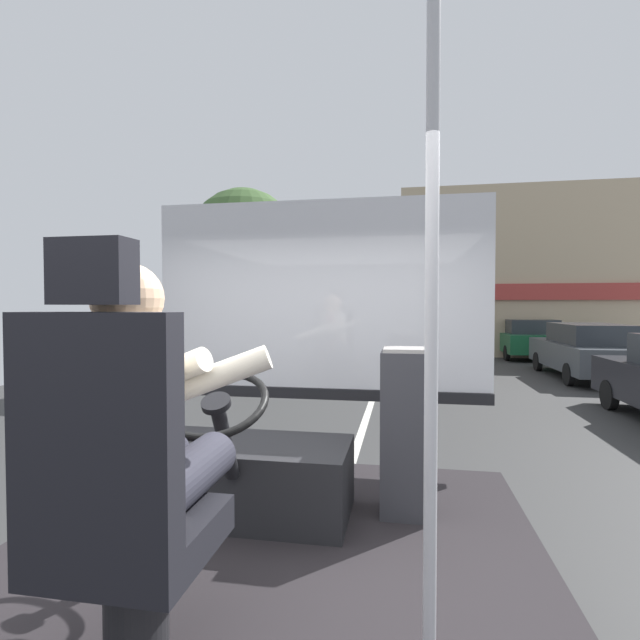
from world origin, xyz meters
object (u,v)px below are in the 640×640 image
Objects in this scene: driver_seat at (119,501)px; handrail_pole at (431,333)px; parked_car_white at (497,332)px; fare_box at (406,431)px; bus_driver at (142,426)px; parked_car_green at (527,338)px; parked_car_charcoal at (586,350)px; steering_console at (250,476)px.

handrail_pole reaches higher than driver_seat.
fare_box is at bearing -101.86° from parked_car_white.
bus_driver is 18.08m from parked_car_green.
fare_box is at bearing 55.84° from bus_driver.
driver_seat reaches higher than parked_car_charcoal.
parked_car_green is at bearing 72.63° from bus_driver.
steering_console reaches higher than parked_car_white.
bus_driver is 1.21m from steering_console.
parked_car_white is at bearing 92.06° from parked_car_green.
parked_car_charcoal is (5.63, 12.11, -0.80)m from bus_driver.
parked_car_green is at bearing 72.75° from driver_seat.
fare_box is at bearing 58.38° from driver_seat.
handrail_pole reaches higher than steering_console.
parked_car_green is (-0.24, 5.12, -0.01)m from parked_car_charcoal.
handrail_pole is at bearing 18.06° from driver_seat.
handrail_pole is 17.67m from parked_car_green.
parked_car_charcoal reaches higher than parked_car_green.
handrail_pole reaches higher than fare_box.
handrail_pole is at bearing -111.51° from parked_car_charcoal.
driver_seat is 0.23m from bus_driver.
fare_box reaches higher than steering_console.
parked_car_green is (4.47, 17.06, -1.11)m from handrail_pole.
driver_seat is 0.30× the size of parked_car_white.
handrail_pole is at bearing -101.11° from parked_car_white.
driver_seat reaches higher than parked_car_green.
fare_box is at bearing -105.86° from parked_car_green.
driver_seat is 18.19m from parked_car_green.
steering_console is at bearing -103.98° from parked_car_white.
parked_car_charcoal is (5.63, 12.24, -0.61)m from driver_seat.
parked_car_white is (4.29, 21.87, -1.18)m from handrail_pole.
parked_car_charcoal is (4.78, 10.86, -0.49)m from fare_box.
fare_box is (0.85, 1.38, -0.12)m from driver_seat.
driver_seat is 1.66× the size of bus_driver.
bus_driver is (0.00, 0.13, 0.19)m from driver_seat.
handrail_pole is at bearing -86.12° from fare_box.
parked_car_green is 0.90× the size of parked_car_white.
driver_seat is at bearing -161.94° from handrail_pole.
steering_console reaches higher than parked_car_green.
driver_seat is at bearing -103.24° from parked_car_white.
fare_box is 21.25m from parked_car_white.
parked_car_white is at bearing 76.02° from steering_console.
driver_seat is 0.34× the size of parked_car_green.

